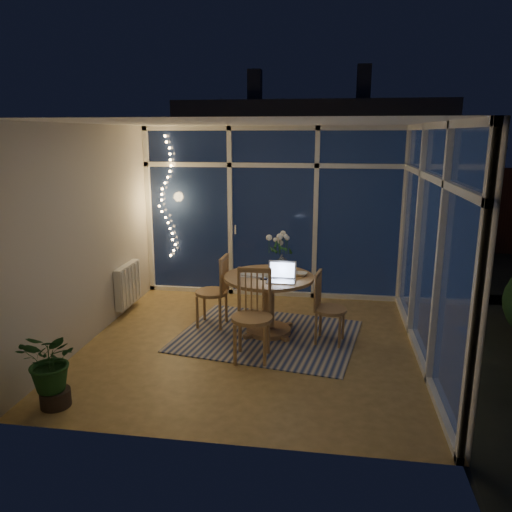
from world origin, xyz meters
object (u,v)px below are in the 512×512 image
Objects in this scene: laptop at (281,272)px; chair_front at (252,316)px; chair_left at (212,291)px; flower_vase at (282,262)px; chair_right at (330,308)px; dining_table at (269,305)px; potted_plant at (52,369)px.

chair_front is at bearing -114.47° from laptop.
flower_vase is at bearing 102.85° from chair_left.
chair_right is at bearing 5.19° from laptop.
chair_front is at bearing -101.32° from flower_vase.
chair_front is (-0.09, -0.79, 0.14)m from dining_table.
chair_right is 4.28× the size of flower_vase.
chair_left is 4.64× the size of flower_vase.
chair_left is at bearing 65.88° from potted_plant.
chair_left is 0.93× the size of chair_front.
laptop is 1.60× the size of flower_vase.
flower_vase is at bearing 62.34° from chair_right.
chair_left is at bearing 125.57° from chair_front.
chair_left is 1.10m from laptop.
chair_front is (0.69, -0.94, 0.03)m from chair_left.
chair_left reaches higher than dining_table.
potted_plant is (-2.53, -1.85, -0.07)m from chair_right.
dining_table is 3.32× the size of laptop.
chair_front reaches higher than flower_vase.
potted_plant is at bearing -136.01° from laptop.
chair_right is (0.77, -0.18, 0.07)m from dining_table.
chair_front reaches higher than chair_left.
dining_table is 1.07× the size of chair_front.
dining_table is at bearing 82.02° from chair_left.
dining_table is 0.79m from chair_right.
chair_right reaches higher than dining_table.
chair_left is (-0.78, 0.15, 0.11)m from dining_table.
laptop is at bearing -85.20° from flower_vase.
laptop reaches higher than chair_right.
chair_front is at bearing -96.54° from dining_table.
chair_left reaches higher than chair_right.
chair_right is 1.18× the size of potted_plant.
potted_plant is at bearing -130.76° from dining_table.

